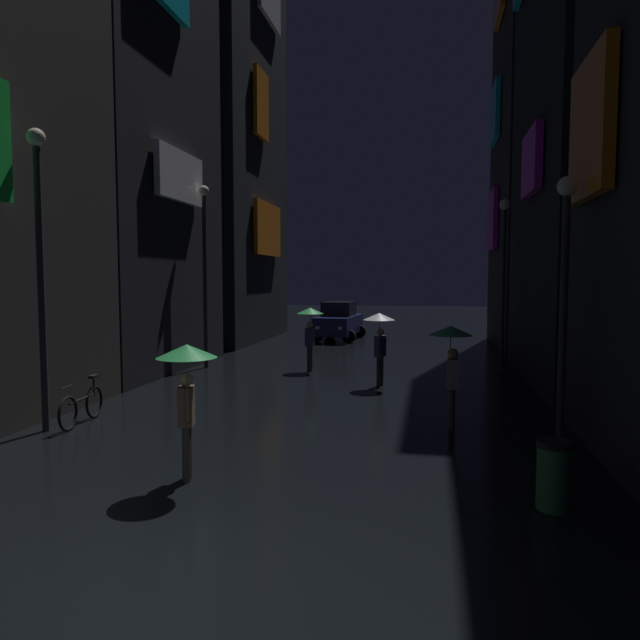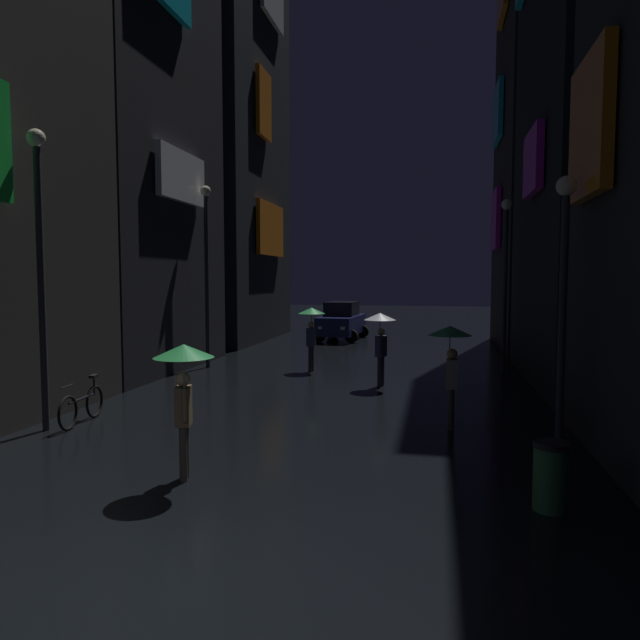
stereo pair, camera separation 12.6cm
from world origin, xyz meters
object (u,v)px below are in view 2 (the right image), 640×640
at_px(streetlamp_right_near, 564,277).
at_px(streetlamp_left_far, 206,257).
at_px(streetlamp_right_far, 505,265).
at_px(pedestrian_foreground_right_clear, 380,329).
at_px(streetlamp_left_near, 40,247).
at_px(pedestrian_far_right_green, 311,321).
at_px(car_distant, 342,321).
at_px(trash_bin, 550,476).
at_px(pedestrian_midstreet_centre_green, 184,374).
at_px(pedestrian_near_crossing_green, 450,348).
at_px(bicycle_parked_at_storefront, 82,406).

relative_size(streetlamp_right_near, streetlamp_left_far, 0.79).
height_order(streetlamp_right_near, streetlamp_left_far, streetlamp_left_far).
bearing_deg(streetlamp_left_far, streetlamp_right_far, 7.48).
height_order(pedestrian_foreground_right_clear, streetlamp_left_near, streetlamp_left_near).
relative_size(pedestrian_far_right_green, streetlamp_left_near, 0.35).
height_order(pedestrian_far_right_green, car_distant, pedestrian_far_right_green).
distance_m(streetlamp_right_near, streetlamp_left_far, 12.59).
bearing_deg(trash_bin, pedestrian_foreground_right_clear, 110.45).
height_order(pedestrian_far_right_green, streetlamp_left_far, streetlamp_left_far).
bearing_deg(pedestrian_midstreet_centre_green, trash_bin, 0.05).
bearing_deg(streetlamp_left_near, pedestrian_midstreet_centre_green, -28.36).
height_order(pedestrian_near_crossing_green, streetlamp_left_near, streetlamp_left_near).
distance_m(pedestrian_near_crossing_green, streetlamp_right_near, 2.64).
bearing_deg(streetlamp_right_near, streetlamp_left_far, 142.72).
distance_m(pedestrian_far_right_green, streetlamp_left_near, 9.42).
bearing_deg(car_distant, pedestrian_far_right_green, -86.51).
xyz_separation_m(pedestrian_near_crossing_green, car_distant, (-4.97, 16.31, -0.74)).
bearing_deg(pedestrian_midstreet_centre_green, streetlamp_right_far, 63.56).
distance_m(pedestrian_far_right_green, streetlamp_right_far, 6.71).
height_order(pedestrian_midstreet_centre_green, car_distant, pedestrian_midstreet_centre_green).
bearing_deg(car_distant, pedestrian_foreground_right_clear, -75.55).
distance_m(pedestrian_far_right_green, bicycle_parked_at_storefront, 8.55).
xyz_separation_m(pedestrian_foreground_right_clear, streetlamp_left_near, (-6.22, -6.07, 2.06)).
bearing_deg(bicycle_parked_at_storefront, pedestrian_near_crossing_green, 9.13).
relative_size(streetlamp_left_far, streetlamp_right_far, 1.10).
xyz_separation_m(car_distant, streetlamp_right_far, (6.90, -8.45, 2.62)).
xyz_separation_m(pedestrian_near_crossing_green, streetlamp_right_near, (1.93, -1.07, 1.45)).
relative_size(pedestrian_far_right_green, streetlamp_right_far, 0.37).
height_order(pedestrian_foreground_right_clear, streetlamp_left_far, streetlamp_left_far).
distance_m(pedestrian_near_crossing_green, streetlamp_left_far, 10.62).
xyz_separation_m(pedestrian_midstreet_centre_green, car_distant, (-0.97, 20.37, -0.74)).
distance_m(pedestrian_foreground_right_clear, streetlamp_left_far, 6.99).
height_order(pedestrian_near_crossing_green, streetlamp_right_near, streetlamp_right_near).
height_order(car_distant, streetlamp_left_far, streetlamp_left_far).
distance_m(car_distant, streetlamp_right_near, 18.82).
relative_size(bicycle_parked_at_storefront, car_distant, 0.43).
distance_m(pedestrian_midstreet_centre_green, bicycle_parked_at_storefront, 4.81).
relative_size(streetlamp_left_near, trash_bin, 6.49).
relative_size(pedestrian_far_right_green, streetlamp_left_far, 0.34).
bearing_deg(pedestrian_midstreet_centre_green, car_distant, 92.73).
bearing_deg(trash_bin, pedestrian_midstreet_centre_green, -179.95).
bearing_deg(pedestrian_foreground_right_clear, streetlamp_left_near, -135.68).
xyz_separation_m(pedestrian_far_right_green, bicycle_parked_at_storefront, (-3.30, -7.78, -1.28)).
bearing_deg(bicycle_parked_at_storefront, pedestrian_midstreet_centre_green, -37.62).
distance_m(pedestrian_foreground_right_clear, streetlamp_left_near, 8.93).
distance_m(bicycle_parked_at_storefront, streetlamp_left_near, 3.42).
bearing_deg(streetlamp_right_far, pedestrian_far_right_green, -168.25).
relative_size(pedestrian_far_right_green, bicycle_parked_at_storefront, 1.17).
relative_size(bicycle_parked_at_storefront, streetlamp_right_far, 0.32).
bearing_deg(streetlamp_right_far, streetlamp_left_near, -135.81).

